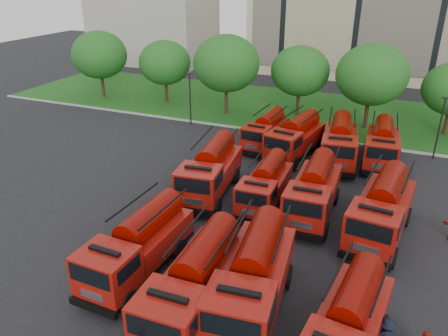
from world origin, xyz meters
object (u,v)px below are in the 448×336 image
Objects in this scene: fire_truck_1 at (196,282)px; fire_truck_11 at (382,145)px; fire_truck_5 at (266,184)px; fire_truck_7 at (382,209)px; fire_truck_0 at (139,245)px; fire_truck_4 at (211,170)px; fire_truck_2 at (253,277)px; fire_truck_8 at (266,131)px; fire_truck_6 at (314,190)px; firefighter_4 at (168,226)px; fire_truck_3 at (348,324)px; fire_truck_9 at (295,138)px; fire_truck_10 at (340,142)px.

fire_truck_11 is (6.08, 20.40, -0.10)m from fire_truck_1.
fire_truck_7 reaches higher than fire_truck_5.
fire_truck_0 is 0.93× the size of fire_truck_4.
fire_truck_4 is at bearing 109.69° from fire_truck_1.
fire_truck_1 is 2.51m from fire_truck_2.
fire_truck_0 is 1.02× the size of fire_truck_11.
fire_truck_1 reaches higher than fire_truck_11.
fire_truck_1 is at bearing -75.77° from fire_truck_4.
fire_truck_5 is 1.00× the size of fire_truck_8.
fire_truck_4 is (-0.24, 9.22, 0.09)m from fire_truck_0.
firefighter_4 is (-7.66, -4.74, -1.66)m from fire_truck_6.
fire_truck_8 is at bearing 120.81° from fire_truck_6.
fire_truck_9 is (-6.93, 18.99, 0.11)m from fire_truck_3.
fire_truck_2 is 1.08× the size of fire_truck_6.
fire_truck_6 is at bearing -98.30° from fire_truck_10.
fire_truck_7 is (0.48, 9.45, 0.21)m from fire_truck_3.
fire_truck_8 is (-3.37, 20.39, -0.26)m from fire_truck_1.
fire_truck_0 is 4.20m from fire_truck_1.
fire_truck_2 is at bearing -0.49° from fire_truck_0.
fire_truck_4 is (-10.59, 10.47, 0.22)m from fire_truck_3.
fire_truck_1 reaches higher than fire_truck_8.
fire_truck_2 is 1.15× the size of fire_truck_3.
fire_truck_1 reaches higher than fire_truck_5.
fire_truck_1 reaches higher than fire_truck_0.
fire_truck_2 is at bearing -112.72° from fire_truck_7.
fire_truck_5 is at bearing -117.56° from fire_truck_10.
fire_truck_5 is 8.64m from fire_truck_9.
fire_truck_2 reaches higher than fire_truck_1.
fire_truck_2 is 1.23× the size of fire_truck_8.
fire_truck_10 is 15.71m from firefighter_4.
fire_truck_8 is at bearing 167.99° from fire_truck_9.
fire_truck_11 is (6.33, 9.80, 0.14)m from fire_truck_5.
fire_truck_11 is at bearing 71.89° from fire_truck_1.
fire_truck_8 is 3.59× the size of firefighter_4.
fire_truck_9 is at bearing 89.97° from fire_truck_1.
firefighter_4 is at bearing -155.55° from fire_truck_7.
fire_truck_3 is 0.93× the size of fire_truck_9.
fire_truck_8 is (-6.22, 9.77, -0.21)m from fire_truck_6.
fire_truck_1 is 0.96× the size of fire_truck_4.
fire_truck_2 is at bearing 173.68° from fire_truck_3.
fire_truck_0 is at bearing -136.45° from fire_truck_7.
fire_truck_4 reaches higher than fire_truck_5.
fire_truck_7 is (4.72, 8.46, -0.02)m from fire_truck_2.
fire_truck_3 is (6.43, 0.25, -0.19)m from fire_truck_1.
fire_truck_2 is at bearing -69.91° from fire_truck_8.
fire_truck_6 is 10.30m from fire_truck_11.
fire_truck_4 is 1.07× the size of fire_truck_6.
fire_truck_10 reaches higher than fire_truck_0.
fire_truck_6 is at bearing -105.64° from firefighter_4.
fire_truck_9 is (-2.69, 18.01, -0.13)m from fire_truck_2.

